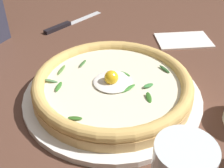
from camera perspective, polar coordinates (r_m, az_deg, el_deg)
name	(u,v)px	position (r m, az deg, el deg)	size (l,w,h in m)	color
ground_plane	(118,100)	(0.59, 1.12, -3.12)	(2.40, 2.40, 0.03)	brown
pizza_plate	(112,95)	(0.57, 0.00, -2.11)	(0.35, 0.35, 0.01)	white
pizza	(112,84)	(0.55, 0.00, -0.08)	(0.31, 0.31, 0.05)	tan
table_knife	(66,25)	(0.86, -9.13, 11.53)	(0.21, 0.02, 0.01)	silver
folded_napkin	(184,40)	(0.79, 13.97, 8.53)	(0.14, 0.09, 0.01)	white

